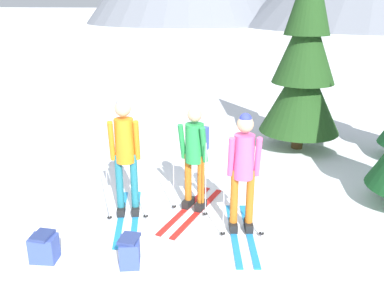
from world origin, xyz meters
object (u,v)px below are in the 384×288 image
Objects in this scene: skier_in_green at (195,153)px; pine_tree_mid at (304,62)px; backpack_on_snow_front at (44,247)px; skier_in_orange at (125,150)px; skier_in_pink at (243,169)px; backpack_on_snow_beside at (130,251)px.

pine_tree_mid is at bearing 62.60° from skier_in_green.
pine_tree_mid is 6.23m from backpack_on_snow_front.
skier_in_pink is at bearing -4.66° from skier_in_orange.
pine_tree_mid reaches higher than skier_in_orange.
backpack_on_snow_front is at bearing -132.37° from skier_in_green.
skier_in_pink is (0.78, -0.54, 0.01)m from skier_in_green.
backpack_on_snow_front is 1.00× the size of backpack_on_snow_beside.
pine_tree_mid reaches higher than skier_in_pink.
backpack_on_snow_front is at bearing -114.95° from skier_in_orange.
pine_tree_mid is at bearing 56.75° from backpack_on_snow_front.
skier_in_green reaches higher than backpack_on_snow_front.
skier_in_pink is 1.84m from backpack_on_snow_beside.
pine_tree_mid is 10.97× the size of backpack_on_snow_beside.
skier_in_orange is 4.87× the size of backpack_on_snow_front.
pine_tree_mid is at bearing 76.54° from skier_in_pink.
backpack_on_snow_front and backpack_on_snow_beside have the same top height.
skier_in_pink is 4.59× the size of backpack_on_snow_beside.
backpack_on_snow_front is at bearing -172.39° from backpack_on_snow_beside.
skier_in_green is at bearing 72.50° from backpack_on_snow_beside.
skier_in_pink is at bearing -34.54° from skier_in_green.
backpack_on_snow_beside is (0.46, -1.21, -0.87)m from skier_in_orange.
skier_in_orange is 1.75m from skier_in_pink.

